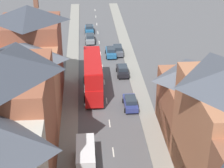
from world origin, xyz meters
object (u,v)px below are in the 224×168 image
Objects in this scene: car_mid_black at (89,29)px; double_decker_bus_lead at (93,75)px; car_parked_left_a at (123,70)px; car_parked_left_b at (90,38)px; delivery_van at (86,156)px; car_parked_right_a at (118,50)px; car_parked_right_b at (111,52)px; car_near_blue at (130,102)px.

double_decker_bus_lead is at bearing -90.02° from car_mid_black.
car_parked_left_b reaches higher than car_parked_left_a.
double_decker_bus_lead reaches higher than delivery_van.
car_parked_right_a is 1.03× the size of car_parked_right_b.
car_near_blue is at bearing -90.00° from car_parked_right_a.
car_parked_right_a is 13.66m from car_mid_black.
car_near_blue is 1.00× the size of car_parked_right_b.
delivery_van is at bearing -91.68° from car_mid_black.
delivery_van is (-1.30, -38.37, 0.49)m from car_parked_left_b.
car_parked_right_b is 31.14m from delivery_van.
delivery_van is at bearing -91.94° from car_parked_left_b.
car_parked_right_b is at bearing -75.15° from car_mid_black.
car_near_blue is at bearing -79.48° from car_parked_left_b.
double_decker_bus_lead is 2.42× the size of car_parked_left_b.
car_parked_left_b is (-4.90, 26.38, 0.04)m from car_near_blue.
car_parked_left_a is at bearing -90.00° from car_parked_right_a.
delivery_van is at bearing -99.05° from car_parked_right_b.
double_decker_bus_lead is at bearing -130.70° from car_parked_left_a.
car_parked_right_a is 0.99× the size of car_parked_left_b.
double_decker_bus_lead is at bearing -104.58° from car_parked_right_b.
delivery_van is at bearing -105.35° from car_parked_left_a.
double_decker_bus_lead is 2.08× the size of delivery_van.
double_decker_bus_lead is at bearing -90.02° from car_parked_left_b.
car_near_blue is 18.81m from car_parked_right_b.
car_parked_left_b is at bearing 107.24° from car_parked_left_a.
car_near_blue is 0.97× the size of car_parked_right_a.
delivery_van is at bearing -117.36° from car_near_blue.
car_parked_left_b reaches higher than car_mid_black.
double_decker_bus_lead is 21.58m from car_parked_left_b.
car_parked_left_a is 23.42m from delivery_van.
car_parked_left_b is 1.04× the size of car_parked_right_b.
car_near_blue is 0.96× the size of car_parked_left_b.
car_parked_right_a reaches higher than car_mid_black.
car_parked_left_b is at bearing -90.00° from car_mid_black.
delivery_van reaches higher than car_parked_right_b.
delivery_van is at bearing -101.11° from car_parked_right_a.
car_parked_right_b is (-1.30, 8.17, 0.02)m from car_parked_left_a.
delivery_van is (-4.90, -30.75, 0.50)m from car_parked_right_b.
car_parked_left_a is 16.53m from car_parked_left_b.
double_decker_bus_lead is at bearing 135.12° from car_near_blue.
car_parked_right_a is at bearing 71.54° from double_decker_bus_lead.
car_mid_black is 0.88× the size of car_parked_left_b.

